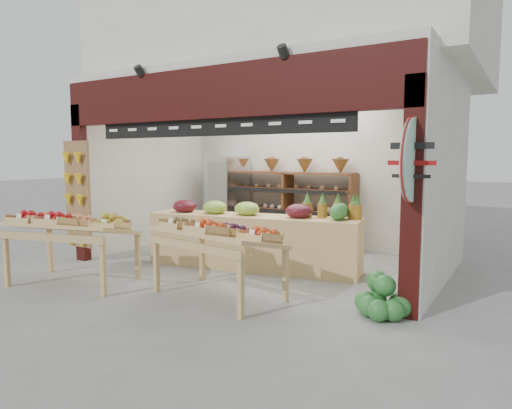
% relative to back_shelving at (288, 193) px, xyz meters
% --- Properties ---
extents(ground, '(60.00, 60.00, 0.00)m').
position_rel_back_shelving_xyz_m(ground, '(0.32, -1.93, -1.06)').
color(ground, slate).
rests_on(ground, ground).
extents(shop_structure, '(6.36, 5.12, 5.40)m').
position_rel_back_shelving_xyz_m(shop_structure, '(0.32, -0.32, 2.86)').
color(shop_structure, silver).
rests_on(shop_structure, ground).
extents(banana_board, '(0.60, 0.15, 1.80)m').
position_rel_back_shelving_xyz_m(banana_board, '(-2.41, -3.11, 0.05)').
color(banana_board, '#8A5E3F').
rests_on(banana_board, ground).
extents(gift_sign, '(0.04, 0.93, 0.92)m').
position_rel_back_shelving_xyz_m(gift_sign, '(3.07, -3.08, 0.69)').
color(gift_sign, silver).
rests_on(gift_sign, ground).
extents(back_shelving, '(2.80, 0.46, 1.74)m').
position_rel_back_shelving_xyz_m(back_shelving, '(0.00, 0.00, 0.00)').
color(back_shelving, brown).
rests_on(back_shelving, ground).
extents(refrigerator, '(0.83, 0.83, 1.79)m').
position_rel_back_shelving_xyz_m(refrigerator, '(-1.41, -0.08, -0.17)').
color(refrigerator, '#B6B9BD').
rests_on(refrigerator, ground).
extents(cardboard_stack, '(1.00, 0.73, 0.70)m').
position_rel_back_shelving_xyz_m(cardboard_stack, '(-0.90, -1.76, -0.81)').
color(cardboard_stack, beige).
rests_on(cardboard_stack, ground).
extents(mid_counter, '(3.48, 1.25, 1.08)m').
position_rel_back_shelving_xyz_m(mid_counter, '(0.38, -1.96, -0.59)').
color(mid_counter, tan).
rests_on(mid_counter, ground).
extents(display_table_left, '(1.84, 1.31, 1.06)m').
position_rel_back_shelving_xyz_m(display_table_left, '(-1.41, -4.03, -0.24)').
color(display_table_left, tan).
rests_on(display_table_left, ground).
extents(display_table_right, '(1.77, 1.18, 1.04)m').
position_rel_back_shelving_xyz_m(display_table_right, '(0.76, -3.43, -0.25)').
color(display_table_right, tan).
rests_on(display_table_right, ground).
extents(watermelon_pile, '(0.64, 0.62, 0.47)m').
position_rel_back_shelving_xyz_m(watermelon_pile, '(2.80, -3.06, -0.89)').
color(watermelon_pile, '#1B5321').
rests_on(watermelon_pile, ground).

